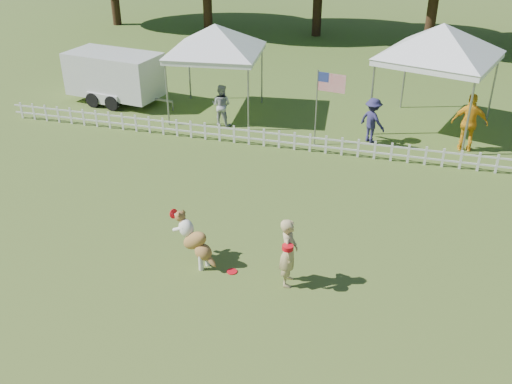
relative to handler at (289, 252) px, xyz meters
The scene contains 12 objects.
ground 1.03m from the handler, 156.97° to the right, with size 120.00×120.00×0.00m, color #30591C.
picket_fence 6.78m from the handler, 95.34° to the left, with size 22.00×0.08×0.60m, color silver, non-canonical shape.
handler is the anchor object (origin of this frame).
dog 2.12m from the handler, behind, with size 1.14×0.38×1.18m, color brown, non-canonical shape.
frisbee_on_turf 1.46m from the handler, behind, with size 0.23×0.23×0.02m, color red.
canopy_tent_left 10.37m from the handler, 117.68° to the left, with size 3.06×3.06×3.16m, color white, non-canonical shape.
canopy_tent_right 10.13m from the handler, 74.65° to the left, with size 3.38×3.38×3.50m, color white, non-canonical shape.
cargo_trailer 12.93m from the handler, 133.90° to the left, with size 4.38×1.93×1.93m, color silver, non-canonical shape.
flag_pole 7.38m from the handler, 96.56° to the left, with size 0.95×0.10×2.46m, color gray, non-canonical shape.
spectator_a 9.18m from the handler, 117.80° to the left, with size 0.70×0.55×1.45m, color #A9ABAF.
spectator_b 8.12m from the handler, 83.81° to the left, with size 0.95×0.55×1.47m, color navy.
spectator_c 9.06m from the handler, 65.07° to the left, with size 1.08×0.45×1.85m, color #F1A81C.
Camera 1 is at (2.67, -9.22, 7.42)m, focal length 40.00 mm.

